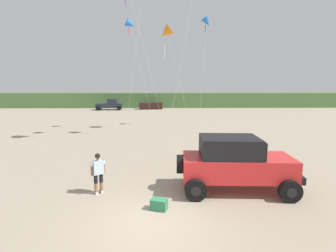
{
  "coord_description": "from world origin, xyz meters",
  "views": [
    {
      "loc": [
        0.4,
        -7.61,
        4.29
      ],
      "look_at": [
        0.62,
        3.44,
        2.58
      ],
      "focal_mm": 27.7,
      "sensor_mm": 36.0,
      "label": 1
    }
  ],
  "objects": [
    {
      "name": "ground_plane",
      "position": [
        0.0,
        0.0,
        0.0
      ],
      "size": [
        220.0,
        220.0,
        0.0
      ],
      "primitive_type": "plane",
      "color": "gray"
    },
    {
      "name": "kite_blue_swept",
      "position": [
        4.83,
        19.49,
        10.59
      ],
      "size": [
        2.07,
        5.57,
        11.23
      ],
      "color": "blue",
      "rests_on": "ground_plane"
    },
    {
      "name": "distant_sedan",
      "position": [
        -1.87,
        40.57,
        0.6
      ],
      "size": [
        4.36,
        2.15,
        1.2
      ],
      "primitive_type": "cube",
      "rotation": [
        0.0,
        0.0,
        0.11
      ],
      "color": "black",
      "rests_on": "ground_plane"
    },
    {
      "name": "distant_pickup",
      "position": [
        -9.15,
        39.32,
        0.94
      ],
      "size": [
        4.75,
        2.73,
        1.98
      ],
      "color": "#1E232D",
      "rests_on": "ground_plane"
    },
    {
      "name": "cooler_box",
      "position": [
        0.25,
        0.92,
        0.19
      ],
      "size": [
        0.65,
        0.52,
        0.38
      ],
      "primitive_type": "cube",
      "rotation": [
        0.0,
        0.0,
        -0.33
      ],
      "color": "#2D7F51",
      "rests_on": "ground_plane"
    },
    {
      "name": "kite_black_sled",
      "position": [
        0.73,
        17.65,
        9.24
      ],
      "size": [
        3.19,
        5.07,
        10.08
      ],
      "color": "orange",
      "rests_on": "ground_plane"
    },
    {
      "name": "dune_ridge",
      "position": [
        -4.76,
        46.83,
        1.44
      ],
      "size": [
        90.0,
        7.48,
        2.89
      ],
      "primitive_type": "cube",
      "color": "#4C703D",
      "rests_on": "ground_plane"
    },
    {
      "name": "jeep",
      "position": [
        3.36,
        2.54,
        1.2
      ],
      "size": [
        4.91,
        2.59,
        2.26
      ],
      "color": "red",
      "rests_on": "ground_plane"
    },
    {
      "name": "person_watching",
      "position": [
        -2.19,
        2.35,
        0.94
      ],
      "size": [
        0.54,
        0.45,
        1.67
      ],
      "color": "#8C664C",
      "rests_on": "ground_plane"
    },
    {
      "name": "kite_pink_ribbon",
      "position": [
        -2.64,
        18.07,
        10.02
      ],
      "size": [
        3.15,
        4.66,
        10.6
      ],
      "color": "blue",
      "rests_on": "ground_plane"
    }
  ]
}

